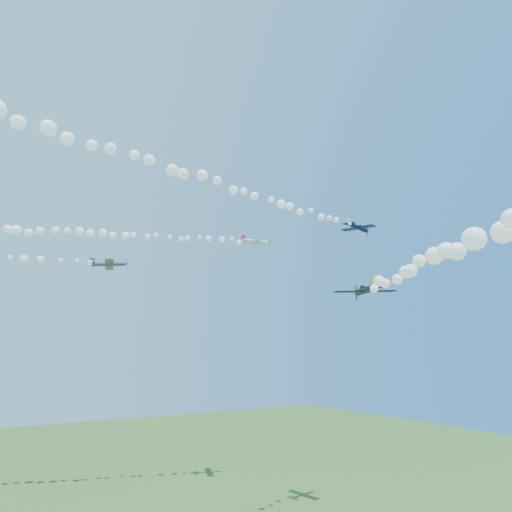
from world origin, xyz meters
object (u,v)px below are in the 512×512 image
plane_grey (109,264)px  plane_black (364,290)px  plane_white (256,241)px  plane_navy (358,227)px

plane_grey → plane_black: (25.01, -32.61, -6.57)m
plane_white → plane_navy: plane_white is taller
plane_navy → plane_black: (-21.24, -21.13, -17.35)m
plane_white → plane_black: 51.86m
plane_navy → plane_grey: 48.86m
plane_white → plane_grey: 41.85m
plane_navy → plane_black: plane_navy is taller
plane_grey → plane_black: 41.61m
plane_grey → plane_black: plane_grey is taller
plane_black → plane_grey: bearing=65.6°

